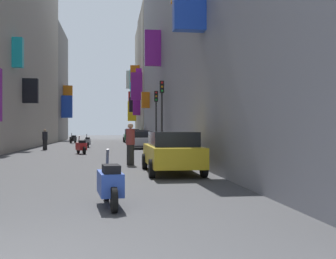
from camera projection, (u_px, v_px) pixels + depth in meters
ground_plane at (93, 148)px, 34.18m from camera, size 140.00×140.00×0.00m
building_left_mid_b at (41, 85)px, 57.03m from camera, size 7.39×11.76×14.92m
building_right_mid_b at (167, 73)px, 49.94m from camera, size 7.32×4.37×16.27m
building_right_mid_c at (162, 79)px, 55.32m from camera, size 7.26×6.49×16.23m
building_right_far at (156, 86)px, 61.76m from camera, size 7.38×6.47×15.69m
parked_car_green at (132, 135)px, 49.48m from camera, size 1.95×4.34×1.53m
parked_car_yellow at (172, 151)px, 14.87m from camera, size 1.86×4.49×1.45m
parked_car_silver at (142, 139)px, 33.60m from camera, size 1.97×4.17×1.36m
parked_car_black at (136, 137)px, 43.86m from camera, size 2.02×4.04×1.44m
parked_car_white at (140, 138)px, 38.83m from camera, size 2.02×4.26×1.41m
scooter_blue at (110, 183)px, 8.46m from camera, size 0.56×1.90×1.13m
scooter_black at (73, 139)px, 45.71m from camera, size 0.70×1.76×1.13m
scooter_silver at (87, 142)px, 35.39m from camera, size 0.62×1.93×1.13m
scooter_red at (81, 146)px, 26.17m from camera, size 0.78×1.77×1.13m
pedestrian_crossing at (130, 144)px, 18.14m from camera, size 0.44×0.44×1.80m
pedestrian_near_left at (45, 140)px, 31.20m from camera, size 0.54×0.54×1.55m
traffic_light_near_corner at (156, 110)px, 29.78m from camera, size 0.26×0.34×4.22m
traffic_light_far_corner at (162, 104)px, 26.27m from camera, size 0.26×0.34×4.54m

